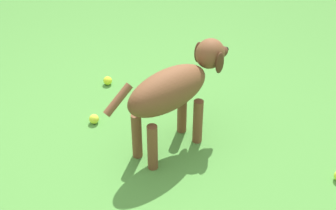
{
  "coord_description": "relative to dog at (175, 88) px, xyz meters",
  "views": [
    {
      "loc": [
        0.01,
        2.33,
        1.92
      ],
      "look_at": [
        -0.19,
        0.08,
        0.33
      ],
      "focal_mm": 49.96,
      "sensor_mm": 36.0,
      "label": 1
    }
  ],
  "objects": [
    {
      "name": "ground",
      "position": [
        0.24,
        -0.04,
        -0.43
      ],
      "size": [
        14.0,
        14.0,
        0.0
      ],
      "primitive_type": "plane",
      "color": "#478438"
    },
    {
      "name": "tennis_ball_3",
      "position": [
        0.52,
        -0.27,
        -0.39
      ],
      "size": [
        0.07,
        0.07,
        0.07
      ],
      "primitive_type": "sphere",
      "color": "#C9DF38",
      "rests_on": "ground"
    },
    {
      "name": "dog",
      "position": [
        0.0,
        0.0,
        0.0
      ],
      "size": [
        0.79,
        0.62,
        0.64
      ],
      "rotation": [
        0.0,
        0.0,
        3.79
      ],
      "color": "brown",
      "rests_on": "ground"
    },
    {
      "name": "tennis_ball_2",
      "position": [
        0.43,
        -0.75,
        -0.39
      ],
      "size": [
        0.07,
        0.07,
        0.07
      ],
      "primitive_type": "sphere",
      "color": "#CBE32D",
      "rests_on": "ground"
    }
  ]
}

